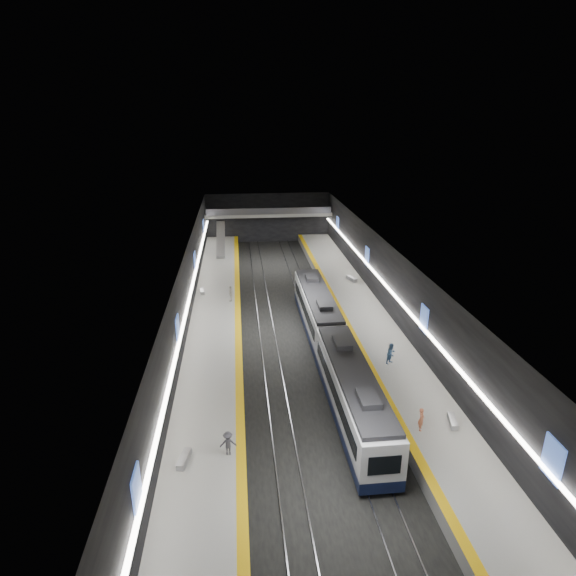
{
  "coord_description": "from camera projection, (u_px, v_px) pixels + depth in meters",
  "views": [
    {
      "loc": [
        -5.0,
        -42.62,
        20.54
      ],
      "look_at": [
        0.27,
        6.57,
        2.2
      ],
      "focal_mm": 30.0,
      "sensor_mm": 36.0,
      "label": 1
    }
  ],
  "objects": [
    {
      "name": "train",
      "position": [
        332.0,
        343.0,
        40.25
      ],
      "size": [
        2.69,
        30.04,
        3.6
      ],
      "color": "#0E1634",
      "rests_on": "ground"
    },
    {
      "name": "passenger_left_a",
      "position": [
        231.0,
        294.0,
        52.05
      ],
      "size": [
        0.54,
        1.07,
        1.76
      ],
      "primitive_type": "imported",
      "rotation": [
        0.0,
        0.0,
        -1.68
      ],
      "color": "beige",
      "rests_on": "platform_left"
    },
    {
      "name": "platform_right",
      "position": [
        367.0,
        324.0,
        47.95
      ],
      "size": [
        5.0,
        70.0,
        1.0
      ],
      "primitive_type": "cube",
      "color": "slate",
      "rests_on": "ground"
    },
    {
      "name": "tactile_strip_right",
      "position": [
        346.0,
        320.0,
        47.55
      ],
      "size": [
        0.6,
        70.0,
        0.02
      ],
      "primitive_type": "cube",
      "color": "yellow",
      "rests_on": "platform_right"
    },
    {
      "name": "ceiling",
      "position": [
        293.0,
        254.0,
        44.59
      ],
      "size": [
        20.0,
        70.0,
        0.04
      ],
      "primitive_type": "cube",
      "rotation": [
        3.14,
        0.0,
        0.0
      ],
      "color": "beige",
      "rests_on": "wall_left"
    },
    {
      "name": "tile_surface_left",
      "position": [
        215.0,
        326.0,
        46.28
      ],
      "size": [
        5.0,
        70.0,
        0.02
      ],
      "primitive_type": "cube",
      "color": "#A2A29E",
      "rests_on": "platform_left"
    },
    {
      "name": "tile_surface_right",
      "position": [
        367.0,
        319.0,
        47.77
      ],
      "size": [
        5.0,
        70.0,
        0.02
      ],
      "primitive_type": "cube",
      "color": "#A2A29E",
      "rests_on": "platform_right"
    },
    {
      "name": "bench_right_near",
      "position": [
        453.0,
        421.0,
        31.83
      ],
      "size": [
        0.8,
        1.67,
        0.39
      ],
      "primitive_type": "cube",
      "rotation": [
        0.0,
        0.0,
        -0.23
      ],
      "color": "#99999E",
      "rests_on": "platform_right"
    },
    {
      "name": "passenger_right_a",
      "position": [
        421.0,
        419.0,
        31.02
      ],
      "size": [
        0.56,
        0.68,
        1.59
      ],
      "primitive_type": "imported",
      "rotation": [
        0.0,
        0.0,
        1.23
      ],
      "color": "#D4734F",
      "rests_on": "platform_right"
    },
    {
      "name": "escalator",
      "position": [
        221.0,
        239.0,
        69.86
      ],
      "size": [
        1.2,
        7.5,
        3.92
      ],
      "primitive_type": "cube",
      "rotation": [
        0.44,
        0.0,
        0.0
      ],
      "color": "#99999E",
      "rests_on": "platform_left"
    },
    {
      "name": "ad_posters",
      "position": [
        291.0,
        286.0,
        46.74
      ],
      "size": [
        19.94,
        53.5,
        2.2
      ],
      "color": "#466CD3",
      "rests_on": "wall_left"
    },
    {
      "name": "passenger_left_b",
      "position": [
        228.0,
        443.0,
        28.82
      ],
      "size": [
        1.02,
        0.61,
        1.55
      ],
      "primitive_type": "imported",
      "rotation": [
        0.0,
        0.0,
        3.18
      ],
      "color": "#414048",
      "rests_on": "platform_left"
    },
    {
      "name": "bench_right_far",
      "position": [
        352.0,
        279.0,
        58.62
      ],
      "size": [
        1.04,
        1.93,
        0.45
      ],
      "primitive_type": "cube",
      "rotation": [
        0.0,
        0.0,
        0.3
      ],
      "color": "#99999E",
      "rests_on": "platform_right"
    },
    {
      "name": "platform_left",
      "position": [
        215.0,
        331.0,
        46.45
      ],
      "size": [
        5.0,
        70.0,
        1.0
      ],
      "primitive_type": "cube",
      "color": "slate",
      "rests_on": "ground"
    },
    {
      "name": "cove_light_right",
      "position": [
        392.0,
        292.0,
        47.03
      ],
      "size": [
        0.25,
        68.6,
        0.12
      ],
      "primitive_type": "cube",
      "color": "white",
      "rests_on": "wall_right"
    },
    {
      "name": "rails",
      "position": [
        292.0,
        331.0,
        47.35
      ],
      "size": [
        6.52,
        70.0,
        0.12
      ],
      "color": "gray",
      "rests_on": "ground"
    },
    {
      "name": "mezzanine_bridge",
      "position": [
        269.0,
        214.0,
        76.32
      ],
      "size": [
        20.0,
        3.0,
        1.5
      ],
      "color": "gray",
      "rests_on": "wall_left"
    },
    {
      "name": "wall_back",
      "position": [
        268.0,
        218.0,
        78.62
      ],
      "size": [
        20.0,
        0.04,
        8.0
      ],
      "primitive_type": "cube",
      "color": "black",
      "rests_on": "ground"
    },
    {
      "name": "wall_right",
      "position": [
        394.0,
        290.0,
        46.98
      ],
      "size": [
        0.04,
        70.0,
        8.0
      ],
      "primitive_type": "cube",
      "color": "black",
      "rests_on": "ground"
    },
    {
      "name": "wall_left",
      "position": [
        187.0,
        298.0,
        44.99
      ],
      "size": [
        0.04,
        70.0,
        8.0
      ],
      "primitive_type": "cube",
      "color": "black",
      "rests_on": "ground"
    },
    {
      "name": "passenger_right_b",
      "position": [
        391.0,
        354.0,
        39.2
      ],
      "size": [
        1.09,
        1.04,
        1.77
      ],
      "primitive_type": "imported",
      "rotation": [
        0.0,
        0.0,
        0.6
      ],
      "color": "teal",
      "rests_on": "platform_right"
    },
    {
      "name": "bench_left_near",
      "position": [
        184.0,
        459.0,
        28.35
      ],
      "size": [
        0.8,
        1.72,
        0.41
      ],
      "primitive_type": "cube",
      "rotation": [
        0.0,
        0.0,
        -0.21
      ],
      "color": "#99999E",
      "rests_on": "platform_left"
    },
    {
      "name": "bench_left_far",
      "position": [
        202.0,
        291.0,
        54.62
      ],
      "size": [
        0.72,
        1.69,
        0.4
      ],
      "primitive_type": "cube",
      "rotation": [
        0.0,
        0.0,
        0.17
      ],
      "color": "#99999E",
      "rests_on": "platform_left"
    },
    {
      "name": "cove_light_left",
      "position": [
        189.0,
        300.0,
        45.08
      ],
      "size": [
        0.25,
        68.6,
        0.12
      ],
      "primitive_type": "cube",
      "color": "white",
      "rests_on": "wall_left"
    },
    {
      "name": "ground",
      "position": [
        292.0,
        332.0,
        47.38
      ],
      "size": [
        70.0,
        70.0,
        0.0
      ],
      "primitive_type": "plane",
      "color": "black",
      "rests_on": "ground"
    },
    {
      "name": "tactile_strip_left",
      "position": [
        238.0,
        325.0,
        46.49
      ],
      "size": [
        0.6,
        70.0,
        0.02
      ],
      "primitive_type": "cube",
      "color": "yellow",
      "rests_on": "platform_left"
    }
  ]
}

